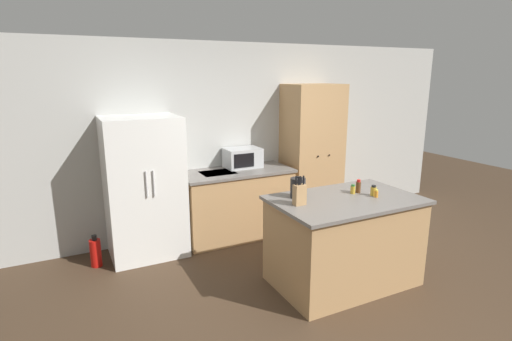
# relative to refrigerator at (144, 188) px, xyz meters

# --- Properties ---
(ground_plane) EXTENTS (14.00, 14.00, 0.00)m
(ground_plane) POSITION_rel_refrigerator_xyz_m (1.53, -1.95, -0.85)
(ground_plane) COLOR #423021
(wall_back) EXTENTS (7.20, 0.06, 2.60)m
(wall_back) POSITION_rel_refrigerator_xyz_m (1.53, 0.38, 0.45)
(wall_back) COLOR #B2B2AD
(wall_back) RESTS_ON ground_plane
(refrigerator) EXTENTS (0.89, 0.72, 1.70)m
(refrigerator) POSITION_rel_refrigerator_xyz_m (0.00, 0.00, 0.00)
(refrigerator) COLOR white
(refrigerator) RESTS_ON ground_plane
(back_counter) EXTENTS (1.50, 0.70, 0.93)m
(back_counter) POSITION_rel_refrigerator_xyz_m (1.22, 0.02, -0.39)
(back_counter) COLOR tan
(back_counter) RESTS_ON ground_plane
(pantry_cabinet) EXTENTS (0.80, 0.60, 2.04)m
(pantry_cabinet) POSITION_rel_refrigerator_xyz_m (2.45, 0.06, 0.17)
(pantry_cabinet) COLOR tan
(pantry_cabinet) RESTS_ON ground_plane
(kitchen_island) EXTENTS (1.51, 0.97, 0.94)m
(kitchen_island) POSITION_rel_refrigerator_xyz_m (1.72, -1.64, -0.38)
(kitchen_island) COLOR tan
(kitchen_island) RESTS_ON ground_plane
(microwave) EXTENTS (0.48, 0.35, 0.26)m
(microwave) POSITION_rel_refrigerator_xyz_m (1.37, 0.15, 0.21)
(microwave) COLOR #B2B5B7
(microwave) RESTS_ON back_counter
(knife_block) EXTENTS (0.12, 0.08, 0.29)m
(knife_block) POSITION_rel_refrigerator_xyz_m (1.17, -1.60, 0.20)
(knife_block) COLOR tan
(knife_block) RESTS_ON kitchen_island
(spice_bottle_tall_dark) EXTENTS (0.05, 0.05, 0.10)m
(spice_bottle_tall_dark) POSITION_rel_refrigerator_xyz_m (1.89, -1.54, 0.13)
(spice_bottle_tall_dark) COLOR gold
(spice_bottle_tall_dark) RESTS_ON kitchen_island
(spice_bottle_short_red) EXTENTS (0.06, 0.06, 0.11)m
(spice_bottle_short_red) POSITION_rel_refrigerator_xyz_m (2.03, -1.69, 0.14)
(spice_bottle_short_red) COLOR gold
(spice_bottle_short_red) RESTS_ON kitchen_island
(spice_bottle_amber_oil) EXTENTS (0.04, 0.04, 0.08)m
(spice_bottle_amber_oil) POSITION_rel_refrigerator_xyz_m (2.02, -1.76, 0.13)
(spice_bottle_amber_oil) COLOR orange
(spice_bottle_amber_oil) RESTS_ON kitchen_island
(spice_bottle_green_herb) EXTENTS (0.05, 0.05, 0.14)m
(spice_bottle_green_herb) POSITION_rel_refrigerator_xyz_m (1.96, -1.54, 0.16)
(spice_bottle_green_herb) COLOR #563319
(spice_bottle_green_herb) RESTS_ON kitchen_island
(kettle) EXTENTS (0.16, 0.16, 0.23)m
(kettle) POSITION_rel_refrigerator_xyz_m (1.29, -1.39, 0.19)
(kettle) COLOR #232326
(kettle) RESTS_ON kitchen_island
(fire_extinguisher) EXTENTS (0.13, 0.13, 0.38)m
(fire_extinguisher) POSITION_rel_refrigerator_xyz_m (-0.62, -0.08, -0.68)
(fire_extinguisher) COLOR red
(fire_extinguisher) RESTS_ON ground_plane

